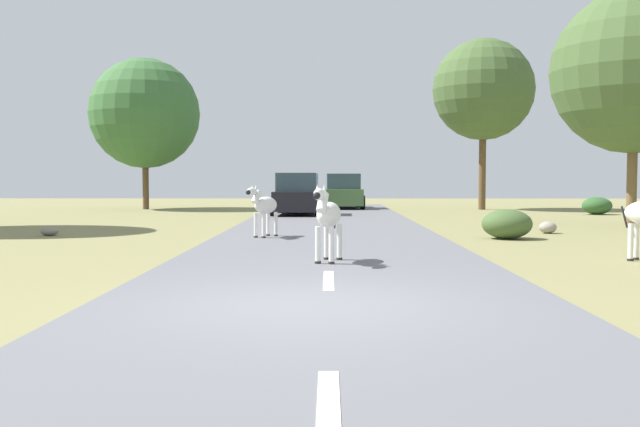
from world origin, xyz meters
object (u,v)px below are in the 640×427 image
(bush_1, at_px, (597,206))
(rock_3, at_px, (49,231))
(tree_4, at_px, (145,114))
(bush_2, at_px, (507,224))
(rock_1, at_px, (548,227))
(zebra_0, at_px, (328,216))
(car_0, at_px, (342,192))
(tree_3, at_px, (634,72))
(zebra_2, at_px, (264,206))
(car_1, at_px, (298,195))
(tree_6, at_px, (483,90))

(bush_1, distance_m, rock_3, 22.34)
(tree_4, bearing_deg, bush_1, -13.09)
(bush_2, distance_m, rock_1, 2.45)
(zebra_0, bearing_deg, car_0, -77.96)
(bush_1, xyz_separation_m, rock_1, (-5.32, -10.30, -0.21))
(tree_3, bearing_deg, zebra_0, -134.21)
(tree_4, distance_m, rock_1, 22.17)
(zebra_2, bearing_deg, bush_1, -111.07)
(car_1, xyz_separation_m, bush_1, (12.90, 1.00, -0.47))
(car_0, height_order, bush_1, car_0)
(car_1, xyz_separation_m, tree_3, (11.15, -6.49, 4.15))
(tree_3, distance_m, bush_1, 8.98)
(bush_1, xyz_separation_m, rock_3, (-19.29, -11.26, -0.26))
(bush_1, bearing_deg, car_1, -175.55)
(tree_6, bearing_deg, rock_1, -95.24)
(car_0, xyz_separation_m, tree_4, (-9.93, -0.11, 3.96))
(rock_3, bearing_deg, tree_6, 46.08)
(car_0, xyz_separation_m, tree_6, (6.96, -0.29, 5.09))
(tree_3, relative_size, tree_6, 0.90)
(car_0, distance_m, tree_6, 8.63)
(tree_6, distance_m, rock_1, 16.10)
(tree_3, height_order, rock_3, tree_3)
(tree_4, bearing_deg, car_0, 0.65)
(car_1, distance_m, tree_6, 11.76)
(tree_4, xyz_separation_m, tree_6, (16.89, -0.17, 1.13))
(zebra_0, relative_size, car_1, 0.34)
(zebra_2, xyz_separation_m, tree_6, (9.33, 16.90, 5.08))
(zebra_2, bearing_deg, rock_3, 17.18)
(tree_3, bearing_deg, zebra_2, -157.70)
(car_1, xyz_separation_m, tree_6, (8.95, 5.68, 5.09))
(zebra_0, height_order, bush_2, zebra_0)
(tree_6, bearing_deg, rock_3, -133.92)
(bush_1, bearing_deg, bush_2, -119.81)
(zebra_0, height_order, bush_1, zebra_0)
(tree_3, xyz_separation_m, rock_3, (-17.54, -3.76, -4.88))
(car_0, xyz_separation_m, bush_1, (10.90, -4.96, -0.47))
(car_0, height_order, car_1, same)
(zebra_0, xyz_separation_m, bush_1, (11.61, 17.64, -0.52))
(zebra_2, relative_size, car_1, 0.31)
(car_1, distance_m, tree_3, 13.55)
(tree_6, bearing_deg, tree_3, -79.77)
(zebra_0, bearing_deg, bush_1, -109.53)
(tree_3, bearing_deg, tree_6, 100.23)
(tree_4, relative_size, bush_2, 5.81)
(tree_6, relative_size, bush_2, 6.50)
(zebra_2, bearing_deg, bush_2, -152.81)
(zebra_0, height_order, rock_1, zebra_0)
(tree_4, xyz_separation_m, rock_1, (15.51, -15.15, -4.63))
(car_1, height_order, rock_1, car_1)
(tree_3, relative_size, bush_2, 5.88)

